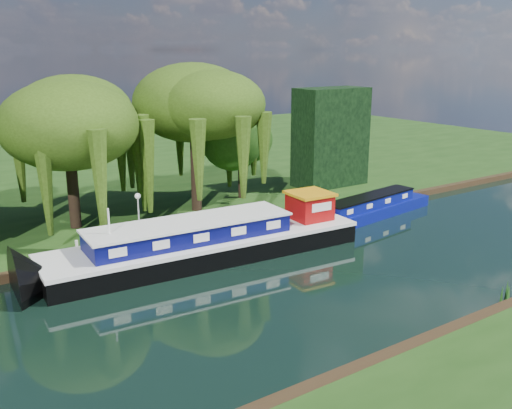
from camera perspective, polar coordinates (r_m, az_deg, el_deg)
ground at (r=27.07m, az=-3.64°, el=-9.71°), size 120.00×120.00×0.00m
far_bank at (r=57.67m, az=-21.17°, el=3.01°), size 120.00×52.00×0.45m
dutch_barge at (r=32.26m, az=-4.68°, el=-3.72°), size 18.48×5.28×3.85m
narrowboat at (r=40.65m, az=11.29°, el=-0.46°), size 12.08×3.60×1.74m
white_cruiser at (r=42.13m, az=12.31°, el=-0.84°), size 3.02×2.75×1.38m
willow_left at (r=36.88m, az=-18.34°, el=7.57°), size 7.50×7.50×8.99m
willow_right at (r=39.32m, az=-6.20°, el=8.96°), size 7.57×7.57×9.21m
tree_far_right at (r=42.82m, az=-1.50°, el=7.05°), size 4.31×4.31×7.06m
conifer_hedge at (r=47.66m, az=7.47°, el=6.70°), size 6.00×3.00×8.00m
lamppost at (r=35.38m, az=-11.71°, el=0.20°), size 0.36×0.36×2.56m
mooring_posts at (r=33.57m, az=-11.76°, el=-3.25°), size 19.16×0.16×1.00m
reeds_near at (r=25.95m, az=18.85°, el=-10.36°), size 33.70×1.50×1.10m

